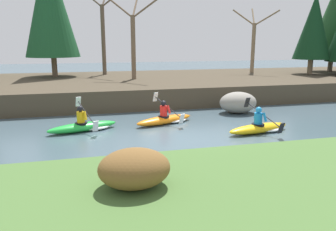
# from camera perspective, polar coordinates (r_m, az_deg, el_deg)

# --- Properties ---
(ground_plane) EXTENTS (90.00, 90.00, 0.00)m
(ground_plane) POSITION_cam_1_polar(r_m,az_deg,el_deg) (11.74, 3.17, -4.06)
(ground_plane) COLOR #425660
(riverbank_near) EXTENTS (44.00, 5.97, 0.66)m
(riverbank_near) POSITION_cam_1_polar(r_m,az_deg,el_deg) (6.57, 19.50, -15.76)
(riverbank_near) COLOR #476B33
(riverbank_near) RESTS_ON ground
(riverbank_far) EXTENTS (44.00, 10.96, 1.08)m
(riverbank_far) POSITION_cam_1_polar(r_m,az_deg,el_deg) (21.61, -5.08, 5.10)
(riverbank_far) COLOR #473D2D
(riverbank_far) RESTS_ON ground
(conifer_tree_left) EXTENTS (3.51, 3.51, 8.27)m
(conifer_tree_left) POSITION_cam_1_polar(r_m,az_deg,el_deg) (23.70, -19.92, 18.00)
(conifer_tree_left) COLOR brown
(conifer_tree_left) RESTS_ON riverbank_far
(conifer_tree_mid_left) EXTENTS (2.60, 2.60, 5.63)m
(conifer_tree_mid_left) POSITION_cam_1_polar(r_m,az_deg,el_deg) (26.04, 24.06, 13.94)
(conifer_tree_mid_left) COLOR #7A664C
(conifer_tree_mid_left) RESTS_ON riverbank_far
(conifer_tree_mid_right) EXTENTS (3.41, 3.41, 7.04)m
(conifer_tree_mid_right) POSITION_cam_1_polar(r_m,az_deg,el_deg) (29.25, 27.16, 15.22)
(conifer_tree_mid_right) COLOR brown
(conifer_tree_mid_right) RESTS_ON riverbank_far
(bare_tree_mid_upstream) EXTENTS (3.54, 3.50, 6.42)m
(bare_tree_mid_upstream) POSITION_cam_1_polar(r_m,az_deg,el_deg) (24.21, -11.20, 14.18)
(bare_tree_mid_upstream) COLOR brown
(bare_tree_mid_upstream) RESTS_ON riverbank_far
(bare_tree_mid_downstream) EXTENTS (2.88, 2.85, 5.17)m
(bare_tree_mid_downstream) POSITION_cam_1_polar(r_m,az_deg,el_deg) (20.94, -6.05, 13.00)
(bare_tree_mid_downstream) COLOR brown
(bare_tree_mid_downstream) RESTS_ON riverbank_far
(bare_tree_downstream) EXTENTS (2.71, 2.67, 4.83)m
(bare_tree_downstream) POSITION_cam_1_polar(r_m,az_deg,el_deg) (25.82, 14.64, 12.26)
(bare_tree_downstream) COLOR #7A664C
(bare_tree_downstream) RESTS_ON riverbank_far
(shrub_clump_nearest) EXTENTS (1.38, 1.15, 0.75)m
(shrub_clump_nearest) POSITION_cam_1_polar(r_m,az_deg,el_deg) (6.33, -5.88, -9.13)
(shrub_clump_nearest) COLOR brown
(shrub_clump_nearest) RESTS_ON riverbank_near
(kayaker_lead) EXTENTS (2.79, 2.06, 1.20)m
(kayaker_lead) POSITION_cam_1_polar(r_m,az_deg,el_deg) (12.98, 15.90, -1.98)
(kayaker_lead) COLOR yellow
(kayaker_lead) RESTS_ON ground
(kayaker_middle) EXTENTS (2.73, 1.99, 1.20)m
(kayaker_middle) POSITION_cam_1_polar(r_m,az_deg,el_deg) (13.85, -0.21, -0.58)
(kayaker_middle) COLOR orange
(kayaker_middle) RESTS_ON ground
(kayaker_trailing) EXTENTS (2.75, 2.02, 1.20)m
(kayaker_trailing) POSITION_cam_1_polar(r_m,az_deg,el_deg) (13.10, -14.16, -1.75)
(kayaker_trailing) COLOR green
(kayaker_trailing) RESTS_ON ground
(boulder_midstream) EXTENTS (1.82, 1.43, 1.03)m
(boulder_midstream) POSITION_cam_1_polar(r_m,az_deg,el_deg) (16.19, 12.10, 2.23)
(boulder_midstream) COLOR gray
(boulder_midstream) RESTS_ON ground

